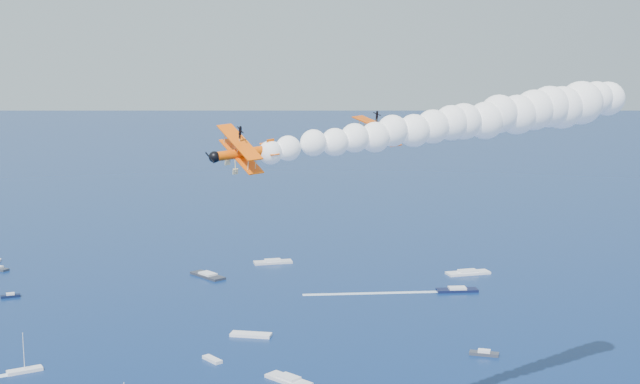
{
  "coord_description": "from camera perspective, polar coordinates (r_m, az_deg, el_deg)",
  "views": [
    {
      "loc": [
        -12.04,
        -82.9,
        66.76
      ],
      "look_at": [
        -6.52,
        20.06,
        50.06
      ],
      "focal_mm": 48.57,
      "sensor_mm": 36.0,
      "label": 1
    }
  ],
  "objects": [
    {
      "name": "boat_wakes",
      "position": [
        197.35,
        -13.59,
        -10.83
      ],
      "size": [
        136.25,
        101.2,
        0.04
      ],
      "color": "white",
      "rests_on": "ground"
    },
    {
      "name": "smoke_trail_lead",
      "position": [
        134.31,
        12.45,
        5.07
      ],
      "size": [
        51.89,
        46.51,
        9.35
      ],
      "primitive_type": null,
      "rotation": [
        0.0,
        0.0,
        3.68
      ],
      "color": "white"
    },
    {
      "name": "spectator_boats",
      "position": [
        211.57,
        0.51,
        -9.09
      ],
      "size": [
        237.82,
        167.97,
        0.7
      ],
      "color": "black",
      "rests_on": "ground"
    },
    {
      "name": "smoke_trail_trail",
      "position": [
        102.66,
        7.9,
        4.37
      ],
      "size": [
        51.68,
        41.81,
        9.35
      ],
      "primitive_type": null,
      "rotation": [
        0.0,
        0.0,
        3.59
      ],
      "color": "white"
    },
    {
      "name": "biplane_trail",
      "position": [
        90.29,
        -5.08,
        2.57
      ],
      "size": [
        10.57,
        11.74,
        8.07
      ],
      "primitive_type": null,
      "rotation": [
        -0.37,
        0.07,
        3.59
      ],
      "color": "#FF5805"
    },
    {
      "name": "biplane_lead",
      "position": [
        117.69,
        3.9,
        3.8
      ],
      "size": [
        11.5,
        12.48,
        7.46
      ],
      "primitive_type": null,
      "rotation": [
        -0.19,
        0.07,
        3.68
      ],
      "color": "#DE4904"
    }
  ]
}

